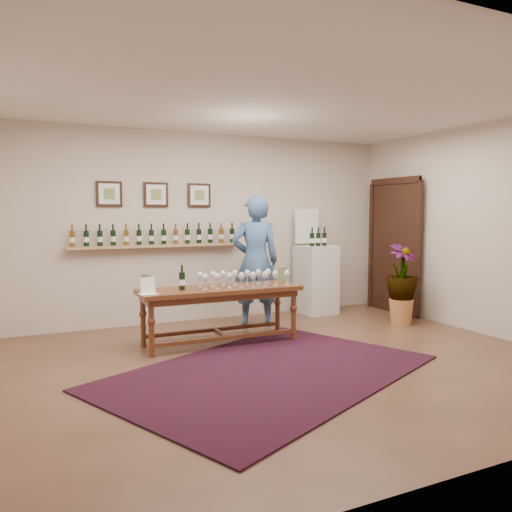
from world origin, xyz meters
name	(u,v)px	position (x,y,z in m)	size (l,w,h in m)	color
ground	(287,363)	(0.00, 0.00, 0.00)	(6.00, 6.00, 0.00)	#503523
room_shell	(349,245)	(2.11, 1.86, 1.12)	(6.00, 6.00, 6.00)	beige
rug	(269,372)	(-0.33, -0.22, 0.01)	(3.27, 2.18, 0.02)	#470C0D
tasting_table	(220,296)	(-0.37, 1.05, 0.60)	(2.00, 0.66, 0.71)	#4E2B13
table_glasses	(238,278)	(-0.12, 1.05, 0.81)	(1.41, 0.33, 0.20)	silver
table_bottles	(181,277)	(-0.85, 1.10, 0.86)	(0.28, 0.16, 0.31)	black
pitcher_left	(146,282)	(-1.27, 1.13, 0.81)	(0.13, 0.13, 0.21)	olive
pitcher_right	(283,274)	(0.55, 1.14, 0.81)	(0.13, 0.13, 0.21)	olive
menu_card	(148,286)	(-1.29, 0.94, 0.80)	(0.21, 0.15, 0.19)	white
display_pedestal	(316,279)	(1.71, 2.18, 0.55)	(0.55, 0.55, 1.09)	silver
pedestal_bottles	(318,237)	(1.69, 2.08, 1.23)	(0.28, 0.07, 0.28)	black
info_sign	(307,226)	(1.65, 2.37, 1.40)	(0.45, 0.02, 0.62)	white
potted_plant	(402,284)	(2.40, 0.95, 0.59)	(0.61, 0.61, 1.01)	#C07540
person	(255,261)	(0.44, 1.76, 0.93)	(0.68, 0.45, 1.86)	#3B5E8C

